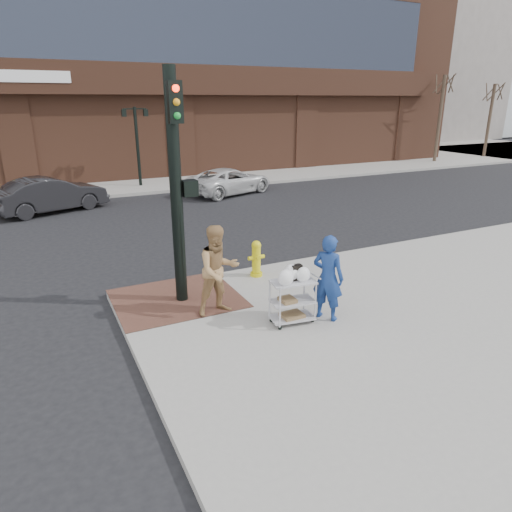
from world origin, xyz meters
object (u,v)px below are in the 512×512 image
pedestrian_tan (218,270)px  woman_blue (328,278)px  minivan_white (229,181)px  utility_cart (293,297)px  sedan_dark (51,195)px  fire_hydrant (256,258)px  lamp_post (137,138)px  traffic_signal_pole (177,183)px

pedestrian_tan → woman_blue: bearing=-37.1°
minivan_white → utility_cart: size_ratio=3.74×
woman_blue → minivan_white: 14.42m
minivan_white → utility_cart: (-4.48, -13.77, 0.07)m
sedan_dark → utility_cart: sedan_dark is taller
fire_hydrant → woman_blue: bearing=-85.2°
pedestrian_tan → sedan_dark: pedestrian_tan is taller
minivan_white → lamp_post: bearing=27.0°
minivan_white → utility_cart: 14.48m
sedan_dark → minivan_white: (8.26, 0.35, -0.10)m
lamp_post → fire_hydrant: lamp_post is taller
minivan_white → traffic_signal_pole: bearing=133.2°
lamp_post → sedan_dark: size_ratio=0.89×
lamp_post → fire_hydrant: size_ratio=4.21×
sedan_dark → pedestrian_tan: bearing=172.1°
lamp_post → traffic_signal_pole: traffic_signal_pole is taller
pedestrian_tan → sedan_dark: 12.61m
minivan_white → fire_hydrant: size_ratio=4.83×
pedestrian_tan → minivan_white: (5.65, 12.68, -0.48)m
sedan_dark → minivan_white: 8.27m
traffic_signal_pole → sedan_dark: traffic_signal_pole is taller
lamp_post → woman_blue: size_ratio=2.20×
lamp_post → pedestrian_tan: 16.40m
woman_blue → utility_cart: woman_blue is taller
woman_blue → fire_hydrant: bearing=-28.3°
woman_blue → minivan_white: woman_blue is taller
traffic_signal_pole → pedestrian_tan: size_ratio=2.58×
sedan_dark → traffic_signal_pole: bearing=170.7°
fire_hydrant → sedan_dark: bearing=111.7°
traffic_signal_pole → pedestrian_tan: bearing=-63.2°
traffic_signal_pole → minivan_white: traffic_signal_pole is taller
woman_blue → utility_cart: 0.83m
traffic_signal_pole → fire_hydrant: (2.16, 0.61, -2.20)m
minivan_white → utility_cart: utility_cart is taller
traffic_signal_pole → woman_blue: (2.40, -2.21, -1.77)m
woman_blue → pedestrian_tan: 2.27m
woman_blue → utility_cart: bearing=45.3°
utility_cart → lamp_post: bearing=87.3°
woman_blue → fire_hydrant: 2.86m
utility_cart → sedan_dark: bearing=105.7°
lamp_post → utility_cart: (-0.81, -17.29, -1.91)m
traffic_signal_pole → utility_cart: (1.67, -2.06, -2.12)m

